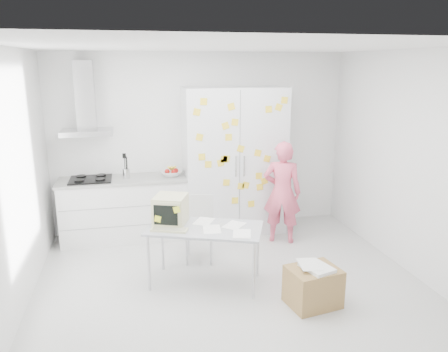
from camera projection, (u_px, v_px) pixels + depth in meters
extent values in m
cube|color=silver|center=(230.00, 284.00, 5.17)|extent=(4.50, 4.00, 0.02)
cube|color=white|center=(201.00, 142.00, 6.73)|extent=(4.50, 0.02, 2.70)
cube|color=white|center=(12.00, 185.00, 4.37)|extent=(0.02, 4.00, 2.70)
cube|color=white|center=(411.00, 163.00, 5.30)|extent=(0.02, 4.00, 2.70)
cube|color=white|center=(231.00, 46.00, 4.50)|extent=(4.50, 4.00, 0.02)
cube|color=white|center=(125.00, 210.00, 6.42)|extent=(1.80, 0.60, 0.88)
cube|color=gray|center=(124.00, 207.00, 6.10)|extent=(1.76, 0.01, 0.01)
cube|color=gray|center=(125.00, 226.00, 6.17)|extent=(1.76, 0.01, 0.01)
cube|color=#9E9E99|center=(123.00, 180.00, 6.31)|extent=(1.84, 0.63, 0.04)
cube|color=black|center=(91.00, 180.00, 6.21)|extent=(0.58, 0.50, 0.03)
cylinder|color=black|center=(79.00, 180.00, 6.06)|extent=(0.14, 0.14, 0.02)
cylinder|color=black|center=(100.00, 179.00, 6.11)|extent=(0.14, 0.14, 0.02)
cylinder|color=black|center=(81.00, 176.00, 6.28)|extent=(0.14, 0.14, 0.02)
cylinder|color=black|center=(101.00, 175.00, 6.34)|extent=(0.14, 0.14, 0.02)
cylinder|color=silver|center=(126.00, 173.00, 6.29)|extent=(0.10, 0.10, 0.14)
cylinder|color=black|center=(125.00, 167.00, 6.28)|extent=(0.01, 0.01, 0.30)
cylinder|color=black|center=(127.00, 167.00, 6.26)|extent=(0.01, 0.01, 0.30)
cylinder|color=black|center=(126.00, 166.00, 6.29)|extent=(0.01, 0.01, 0.30)
cube|color=black|center=(124.00, 156.00, 6.24)|extent=(0.05, 0.01, 0.07)
imported|color=white|center=(171.00, 173.00, 6.44)|extent=(0.31, 0.31, 0.08)
sphere|color=#B2140F|center=(167.00, 171.00, 6.44)|extent=(0.08, 0.08, 0.08)
sphere|color=#B2140F|center=(174.00, 172.00, 6.39)|extent=(0.08, 0.08, 0.08)
sphere|color=#B2140F|center=(176.00, 171.00, 6.48)|extent=(0.08, 0.08, 0.08)
cylinder|color=yellow|center=(170.00, 168.00, 6.43)|extent=(0.09, 0.17, 0.10)
cylinder|color=yellow|center=(171.00, 168.00, 6.44)|extent=(0.04, 0.17, 0.10)
cylinder|color=yellow|center=(173.00, 168.00, 6.44)|extent=(0.08, 0.17, 0.10)
cube|color=silver|center=(87.00, 132.00, 6.09)|extent=(0.70, 0.48, 0.07)
cube|color=silver|center=(85.00, 95.00, 6.07)|extent=(0.26, 0.24, 0.95)
cube|color=silver|center=(234.00, 161.00, 6.58)|extent=(1.50, 0.65, 2.20)
cube|color=slate|center=(240.00, 166.00, 6.26)|extent=(0.01, 0.01, 2.16)
cube|color=silver|center=(236.00, 166.00, 6.24)|extent=(0.02, 0.02, 0.30)
cube|color=silver|center=(244.00, 166.00, 6.27)|extent=(0.02, 0.02, 0.30)
cube|color=yellow|center=(269.00, 109.00, 6.15)|extent=(0.10, 0.00, 0.10)
cube|color=yellow|center=(279.00, 107.00, 6.17)|extent=(0.12, 0.00, 0.12)
cube|color=yellow|center=(284.00, 167.00, 6.41)|extent=(0.12, 0.00, 0.12)
cube|color=yellow|center=(224.00, 159.00, 6.19)|extent=(0.10, 0.00, 0.10)
cube|color=yellow|center=(241.00, 149.00, 6.20)|extent=(0.12, 0.00, 0.12)
cube|color=yellow|center=(264.00, 181.00, 6.40)|extent=(0.12, 0.00, 0.12)
cube|color=yellow|center=(226.00, 182.00, 6.28)|extent=(0.10, 0.00, 0.10)
cube|color=yellow|center=(231.00, 107.00, 6.02)|extent=(0.12, 0.00, 0.12)
cube|color=yellow|center=(246.00, 185.00, 6.35)|extent=(0.12, 0.00, 0.12)
cube|color=yellow|center=(267.00, 159.00, 6.32)|extent=(0.12, 0.00, 0.12)
cube|color=yellow|center=(259.00, 176.00, 6.36)|extent=(0.10, 0.00, 0.10)
cube|color=yellow|center=(225.00, 126.00, 6.07)|extent=(0.12, 0.00, 0.12)
cube|color=yellow|center=(208.00, 164.00, 6.15)|extent=(0.10, 0.00, 0.10)
cube|color=yellow|center=(202.00, 157.00, 6.11)|extent=(0.10, 0.00, 0.10)
cube|color=yellow|center=(197.00, 112.00, 5.94)|extent=(0.11, 0.00, 0.11)
cube|color=yellow|center=(235.00, 200.00, 6.38)|extent=(0.10, 0.00, 0.10)
cube|color=yellow|center=(226.00, 159.00, 6.19)|extent=(0.11, 0.00, 0.11)
cube|color=yellow|center=(274.00, 197.00, 6.50)|extent=(0.11, 0.00, 0.11)
cube|color=yellow|center=(284.00, 100.00, 6.17)|extent=(0.10, 0.00, 0.10)
cube|color=yellow|center=(229.00, 137.00, 6.12)|extent=(0.10, 0.00, 0.10)
cube|color=yellow|center=(221.00, 163.00, 6.19)|extent=(0.11, 0.00, 0.11)
cube|color=yellow|center=(251.00, 204.00, 6.44)|extent=(0.10, 0.00, 0.10)
cube|color=yellow|center=(204.00, 102.00, 5.92)|extent=(0.10, 0.00, 0.10)
cube|color=yellow|center=(199.00, 137.00, 6.03)|extent=(0.12, 0.00, 0.12)
cube|color=yellow|center=(260.00, 187.00, 6.41)|extent=(0.11, 0.00, 0.11)
cube|color=yellow|center=(235.00, 122.00, 6.09)|extent=(0.11, 0.00, 0.11)
cube|color=yellow|center=(258.00, 153.00, 6.27)|extent=(0.11, 0.00, 0.11)
cube|color=yellow|center=(241.00, 186.00, 6.34)|extent=(0.11, 0.00, 0.11)
imported|color=#E75A77|center=(282.00, 192.00, 6.24)|extent=(0.64, 0.54, 1.48)
cube|color=#ADB0B8|center=(205.00, 228.00, 5.01)|extent=(1.45, 1.08, 0.03)
cylinder|color=silver|center=(149.00, 263.00, 4.93)|extent=(0.04, 0.04, 0.67)
cylinder|color=silver|center=(254.00, 271.00, 4.76)|extent=(0.04, 0.04, 0.67)
cylinder|color=silver|center=(162.00, 244.00, 5.45)|extent=(0.04, 0.04, 0.67)
cylinder|color=silver|center=(258.00, 251.00, 5.27)|extent=(0.04, 0.04, 0.67)
cube|color=beige|center=(171.00, 210.00, 5.10)|extent=(0.47, 0.48, 0.34)
cube|color=beige|center=(166.00, 215.00, 4.92)|extent=(0.32, 0.14, 0.30)
cube|color=black|center=(166.00, 215.00, 4.91)|extent=(0.26, 0.11, 0.23)
cube|color=#F5FF2E|center=(158.00, 219.00, 4.93)|extent=(0.08, 0.03, 0.09)
cube|color=#F5FF2E|center=(177.00, 210.00, 4.86)|extent=(0.08, 0.04, 0.09)
cube|color=beige|center=(169.00, 230.00, 4.90)|extent=(0.43, 0.28, 0.02)
cube|color=#9A987B|center=(169.00, 229.00, 4.90)|extent=(0.38, 0.23, 0.01)
cube|color=white|center=(212.00, 229.00, 4.95)|extent=(0.23, 0.30, 0.00)
cube|color=white|center=(234.00, 225.00, 5.07)|extent=(0.33, 0.34, 0.00)
cube|color=white|center=(242.00, 234.00, 4.81)|extent=(0.26, 0.32, 0.00)
cube|color=white|center=(204.00, 221.00, 5.20)|extent=(0.31, 0.34, 0.00)
cube|color=silver|center=(199.00, 231.00, 5.68)|extent=(0.46, 0.46, 0.04)
cube|color=silver|center=(200.00, 210.00, 5.80)|extent=(0.36, 0.10, 0.42)
cylinder|color=silver|center=(187.00, 251.00, 5.59)|extent=(0.03, 0.03, 0.39)
cylinder|color=silver|center=(211.00, 251.00, 5.59)|extent=(0.03, 0.03, 0.39)
cylinder|color=silver|center=(189.00, 242.00, 5.89)|extent=(0.03, 0.03, 0.39)
cylinder|color=silver|center=(212.00, 242.00, 5.89)|extent=(0.03, 0.03, 0.39)
cube|color=#9B7843|center=(313.00, 287.00, 4.67)|extent=(0.59, 0.50, 0.42)
cube|color=white|center=(317.00, 268.00, 4.60)|extent=(0.34, 0.39, 0.04)
cube|color=white|center=(309.00, 264.00, 4.64)|extent=(0.26, 0.34, 0.00)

